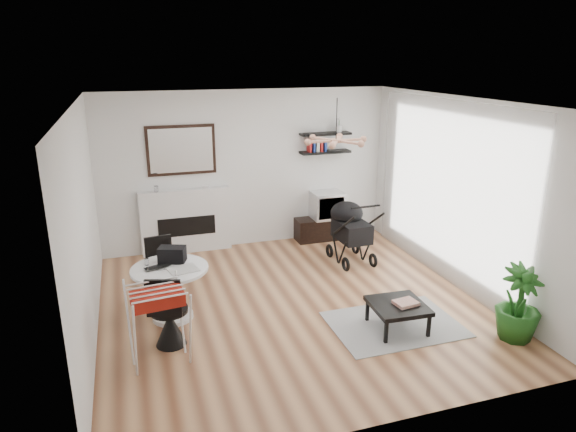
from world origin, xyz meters
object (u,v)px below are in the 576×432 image
object	(u,v)px
fireplace	(186,213)
dining_table	(171,285)
drying_rack	(159,325)
tv_console	(325,228)
crt_tv	(327,205)
stroller	(350,233)
coffee_table	(398,307)
potted_plant	(519,303)

from	to	relation	value
fireplace	dining_table	xyz separation A→B (m)	(-0.48, -2.31, -0.22)
fireplace	drying_rack	distance (m)	3.39
tv_console	fireplace	bearing A→B (deg)	177.16
crt_tv	tv_console	bearing A→B (deg)	172.21
drying_rack	tv_console	bearing A→B (deg)	38.25
stroller	coffee_table	distance (m)	2.26
fireplace	tv_console	distance (m)	2.53
potted_plant	tv_console	bearing A→B (deg)	102.42
drying_rack	coffee_table	xyz separation A→B (m)	(2.82, -0.12, -0.18)
dining_table	coffee_table	distance (m)	2.84
potted_plant	fireplace	bearing A→B (deg)	129.58
crt_tv	dining_table	size ratio (longest dim) A/B	0.57
tv_console	stroller	size ratio (longest dim) A/B	1.00
fireplace	tv_console	bearing A→B (deg)	-2.84
tv_console	coffee_table	world-z (taller)	tv_console
crt_tv	stroller	xyz separation A→B (m)	(-0.02, -1.08, -0.18)
crt_tv	potted_plant	bearing A→B (deg)	-77.91
drying_rack	stroller	world-z (taller)	stroller
tv_console	drying_rack	size ratio (longest dim) A/B	1.19
potted_plant	coffee_table	bearing A→B (deg)	153.15
stroller	potted_plant	size ratio (longest dim) A/B	1.18
crt_tv	potted_plant	xyz separation A→B (m)	(0.84, -3.93, -0.19)
tv_console	stroller	distance (m)	1.11
fireplace	crt_tv	world-z (taller)	fireplace
crt_tv	dining_table	bearing A→B (deg)	-143.92
tv_console	crt_tv	bearing A→B (deg)	-7.79
dining_table	potted_plant	distance (m)	4.21
stroller	coffee_table	xyz separation A→B (m)	(-0.36, -2.23, -0.16)
coffee_table	fireplace	bearing A→B (deg)	121.73
crt_tv	potted_plant	size ratio (longest dim) A/B	0.60
crt_tv	drying_rack	xyz separation A→B (m)	(-3.21, -3.18, -0.17)
crt_tv	coffee_table	world-z (taller)	crt_tv
fireplace	crt_tv	distance (m)	2.51
crt_tv	coffee_table	distance (m)	3.34
crt_tv	stroller	distance (m)	1.09
tv_console	potted_plant	world-z (taller)	potted_plant
crt_tv	coffee_table	bearing A→B (deg)	-96.69
tv_console	stroller	world-z (taller)	stroller
dining_table	fireplace	bearing A→B (deg)	78.18
coffee_table	potted_plant	xyz separation A→B (m)	(1.23, -0.62, 0.15)
dining_table	drying_rack	bearing A→B (deg)	-102.28
crt_tv	potted_plant	distance (m)	4.02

